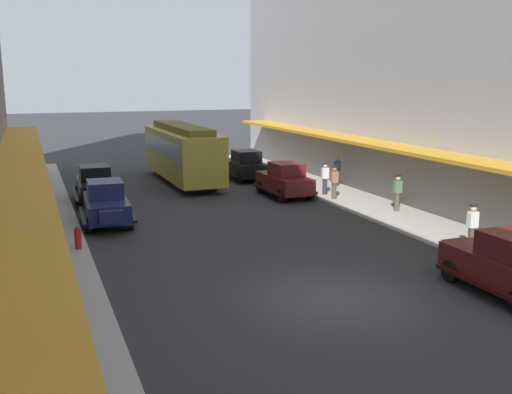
{
  "coord_description": "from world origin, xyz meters",
  "views": [
    {
      "loc": [
        -7.74,
        -13.61,
        6.1
      ],
      "look_at": [
        0.0,
        6.0,
        1.8
      ],
      "focal_mm": 40.6,
      "sensor_mm": 36.0,
      "label": 1
    }
  ],
  "objects_px": {
    "parked_car_2": "(245,165)",
    "streetcar": "(182,151)",
    "pedestrian_3": "(325,178)",
    "parked_car_1": "(106,202)",
    "parked_car_4": "(285,179)",
    "pedestrian_0": "(397,192)",
    "pedestrian_2": "(334,182)",
    "parked_car_0": "(508,262)",
    "fire_hydrant": "(78,238)",
    "pedestrian_4": "(337,171)",
    "parked_car_3": "(96,184)",
    "pedestrian_1": "(472,227)"
  },
  "relations": [
    {
      "from": "parked_car_3",
      "to": "pedestrian_2",
      "type": "relative_size",
      "value": 2.57
    },
    {
      "from": "parked_car_1",
      "to": "parked_car_0",
      "type": "bearing_deg",
      "value": -52.76
    },
    {
      "from": "parked_car_2",
      "to": "parked_car_4",
      "type": "bearing_deg",
      "value": -89.14
    },
    {
      "from": "parked_car_2",
      "to": "streetcar",
      "type": "distance_m",
      "value": 3.97
    },
    {
      "from": "parked_car_4",
      "to": "pedestrian_4",
      "type": "xyz_separation_m",
      "value": [
        3.78,
        1.1,
        0.05
      ]
    },
    {
      "from": "pedestrian_0",
      "to": "pedestrian_1",
      "type": "xyz_separation_m",
      "value": [
        -1.28,
        -6.27,
        0.0
      ]
    },
    {
      "from": "parked_car_1",
      "to": "pedestrian_0",
      "type": "xyz_separation_m",
      "value": [
        12.67,
        -3.02,
        0.07
      ]
    },
    {
      "from": "pedestrian_2",
      "to": "pedestrian_4",
      "type": "distance_m",
      "value": 3.8
    },
    {
      "from": "parked_car_0",
      "to": "pedestrian_1",
      "type": "height_order",
      "value": "parked_car_0"
    },
    {
      "from": "parked_car_0",
      "to": "fire_hydrant",
      "type": "relative_size",
      "value": 5.21
    },
    {
      "from": "parked_car_3",
      "to": "pedestrian_2",
      "type": "bearing_deg",
      "value": -20.99
    },
    {
      "from": "parked_car_1",
      "to": "pedestrian_2",
      "type": "height_order",
      "value": "parked_car_1"
    },
    {
      "from": "parked_car_0",
      "to": "pedestrian_3",
      "type": "height_order",
      "value": "parked_car_0"
    },
    {
      "from": "streetcar",
      "to": "parked_car_4",
      "type": "bearing_deg",
      "value": -57.83
    },
    {
      "from": "parked_car_4",
      "to": "pedestrian_1",
      "type": "relative_size",
      "value": 2.56
    },
    {
      "from": "streetcar",
      "to": "parked_car_0",
      "type": "bearing_deg",
      "value": -79.38
    },
    {
      "from": "pedestrian_0",
      "to": "parked_car_1",
      "type": "bearing_deg",
      "value": 166.58
    },
    {
      "from": "parked_car_4",
      "to": "pedestrian_4",
      "type": "height_order",
      "value": "parked_car_4"
    },
    {
      "from": "pedestrian_0",
      "to": "pedestrian_2",
      "type": "relative_size",
      "value": 1.0
    },
    {
      "from": "pedestrian_0",
      "to": "pedestrian_4",
      "type": "bearing_deg",
      "value": 84.54
    },
    {
      "from": "parked_car_0",
      "to": "parked_car_2",
      "type": "height_order",
      "value": "same"
    },
    {
      "from": "parked_car_1",
      "to": "parked_car_2",
      "type": "bearing_deg",
      "value": 41.26
    },
    {
      "from": "parked_car_0",
      "to": "parked_car_4",
      "type": "xyz_separation_m",
      "value": [
        -0.12,
        15.27,
        0.0
      ]
    },
    {
      "from": "parked_car_1",
      "to": "parked_car_3",
      "type": "bearing_deg",
      "value": 88.94
    },
    {
      "from": "pedestrian_3",
      "to": "pedestrian_4",
      "type": "height_order",
      "value": "pedestrian_3"
    },
    {
      "from": "streetcar",
      "to": "pedestrian_0",
      "type": "xyz_separation_m",
      "value": [
        7.05,
        -11.81,
        -0.89
      ]
    },
    {
      "from": "parked_car_2",
      "to": "fire_hydrant",
      "type": "distance_m",
      "value": 16.42
    },
    {
      "from": "pedestrian_1",
      "to": "pedestrian_4",
      "type": "xyz_separation_m",
      "value": [
        1.92,
        12.97,
        -0.02
      ]
    },
    {
      "from": "parked_car_0",
      "to": "parked_car_3",
      "type": "xyz_separation_m",
      "value": [
        -9.56,
        17.44,
        0.0
      ]
    },
    {
      "from": "parked_car_2",
      "to": "pedestrian_2",
      "type": "xyz_separation_m",
      "value": [
        1.87,
        -7.84,
        0.07
      ]
    },
    {
      "from": "parked_car_1",
      "to": "pedestrian_0",
      "type": "relative_size",
      "value": 2.58
    },
    {
      "from": "parked_car_4",
      "to": "pedestrian_0",
      "type": "xyz_separation_m",
      "value": [
        3.14,
        -5.6,
        0.07
      ]
    },
    {
      "from": "fire_hydrant",
      "to": "pedestrian_0",
      "type": "xyz_separation_m",
      "value": [
        14.18,
        0.93,
        0.45
      ]
    },
    {
      "from": "parked_car_3",
      "to": "pedestrian_3",
      "type": "relative_size",
      "value": 2.57
    },
    {
      "from": "parked_car_3",
      "to": "pedestrian_1",
      "type": "bearing_deg",
      "value": -51.19
    },
    {
      "from": "parked_car_1",
      "to": "pedestrian_1",
      "type": "relative_size",
      "value": 2.58
    },
    {
      "from": "streetcar",
      "to": "pedestrian_3",
      "type": "height_order",
      "value": "streetcar"
    },
    {
      "from": "parked_car_1",
      "to": "parked_car_3",
      "type": "height_order",
      "value": "same"
    },
    {
      "from": "pedestrian_3",
      "to": "parked_car_1",
      "type": "bearing_deg",
      "value": -171.83
    },
    {
      "from": "pedestrian_0",
      "to": "pedestrian_2",
      "type": "xyz_separation_m",
      "value": [
        -1.36,
        3.47,
        0.0
      ]
    },
    {
      "from": "parked_car_0",
      "to": "parked_car_2",
      "type": "xyz_separation_m",
      "value": [
        -0.21,
        20.97,
        0.0
      ]
    },
    {
      "from": "parked_car_3",
      "to": "pedestrian_4",
      "type": "xyz_separation_m",
      "value": [
        13.22,
        -1.07,
        0.05
      ]
    },
    {
      "from": "fire_hydrant",
      "to": "pedestrian_4",
      "type": "distance_m",
      "value": 16.67
    },
    {
      "from": "pedestrian_1",
      "to": "pedestrian_3",
      "type": "xyz_separation_m",
      "value": [
        0.04,
        10.94,
        0.0
      ]
    },
    {
      "from": "parked_car_1",
      "to": "parked_car_3",
      "type": "distance_m",
      "value": 4.75
    },
    {
      "from": "parked_car_2",
      "to": "parked_car_3",
      "type": "xyz_separation_m",
      "value": [
        -9.35,
        -3.53,
        0.0
      ]
    },
    {
      "from": "parked_car_1",
      "to": "parked_car_4",
      "type": "bearing_deg",
      "value": 15.13
    },
    {
      "from": "pedestrian_3",
      "to": "parked_car_3",
      "type": "bearing_deg",
      "value": 164.65
    },
    {
      "from": "parked_car_0",
      "to": "pedestrian_2",
      "type": "relative_size",
      "value": 2.56
    },
    {
      "from": "pedestrian_0",
      "to": "pedestrian_4",
      "type": "xyz_separation_m",
      "value": [
        0.64,
        6.7,
        -0.02
      ]
    }
  ]
}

